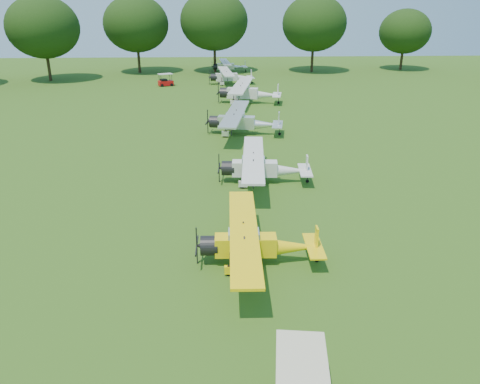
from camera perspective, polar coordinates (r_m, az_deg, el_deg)
The scene contains 9 objects.
ground at distance 26.91m, azimuth 1.38°, elevation -2.18°, with size 160.00×160.00×0.00m, color #245615.
tree_belt at distance 25.38m, azimuth 9.88°, elevation 14.92°, with size 137.36×130.27×14.52m.
aircraft_2 at distance 21.19m, azimuth 1.86°, elevation -6.12°, with size 5.78×9.19×1.82m.
aircraft_3 at distance 30.64m, azimuth 2.66°, elevation 3.17°, with size 6.15×9.80×1.93m.
aircraft_4 at distance 42.21m, azimuth 0.25°, elevation 8.72°, with size 6.91×10.95×2.15m.
aircraft_5 at distance 55.72m, azimuth 0.88°, elevation 12.15°, with size 7.54×11.94×2.34m.
aircraft_6 at distance 69.30m, azimuth -1.25°, elevation 13.99°, with size 6.54×10.41×2.05m.
aircraft_7 at distance 81.67m, azimuth -1.44°, elevation 15.18°, with size 6.01×9.58×1.88m.
golf_cart at distance 68.61m, azimuth -9.09°, elevation 13.12°, with size 2.28×1.83×1.70m.
Camera 1 is at (-1.84, -24.43, 11.12)m, focal length 35.00 mm.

